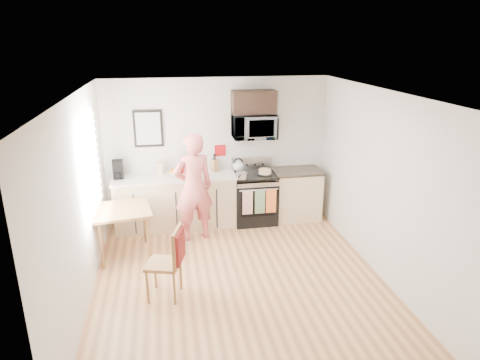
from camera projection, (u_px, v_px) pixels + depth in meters
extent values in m
plane|color=#98603B|center=(239.00, 280.00, 6.02)|extent=(4.60, 4.60, 0.00)
cube|color=silver|center=(217.00, 150.00, 7.75)|extent=(4.00, 0.04, 2.60)
cube|color=silver|center=(289.00, 291.00, 3.46)|extent=(4.00, 0.04, 2.60)
cube|color=silver|center=(80.00, 204.00, 5.27)|extent=(0.04, 4.60, 2.60)
cube|color=silver|center=(381.00, 185.00, 5.94)|extent=(0.04, 4.60, 2.60)
cube|color=silver|center=(239.00, 94.00, 5.19)|extent=(4.00, 4.60, 0.04)
cube|color=silver|center=(89.00, 166.00, 5.94)|extent=(0.02, 1.40, 1.50)
cube|color=white|center=(90.00, 166.00, 5.95)|extent=(0.01, 1.30, 1.40)
cube|color=#D6BC89|center=(176.00, 203.00, 7.61)|extent=(2.10, 0.60, 0.90)
cube|color=#F1E7CF|center=(174.00, 178.00, 7.46)|extent=(2.14, 0.64, 0.04)
cube|color=#D6BC89|center=(296.00, 195.00, 7.98)|extent=(0.84, 0.60, 0.90)
cube|color=black|center=(297.00, 171.00, 7.83)|extent=(0.88, 0.64, 0.04)
cube|color=black|center=(254.00, 201.00, 7.85)|extent=(0.76, 0.65, 0.77)
cube|color=black|center=(258.00, 204.00, 7.53)|extent=(0.61, 0.02, 0.45)
cube|color=#AAAAAF|center=(258.00, 187.00, 7.43)|extent=(0.74, 0.02, 0.14)
cylinder|color=#AAAAAF|center=(259.00, 190.00, 7.40)|extent=(0.68, 0.02, 0.02)
cube|color=black|center=(255.00, 175.00, 7.68)|extent=(0.76, 0.65, 0.04)
cube|color=#AAAAAF|center=(252.00, 163.00, 7.89)|extent=(0.76, 0.08, 0.24)
cube|color=beige|center=(248.00, 203.00, 7.43)|extent=(0.18, 0.02, 0.44)
cube|color=#506744|center=(260.00, 202.00, 7.47)|extent=(0.18, 0.02, 0.44)
cube|color=#D54E20|center=(271.00, 201.00, 7.50)|extent=(0.18, 0.02, 0.44)
imported|color=#AAAAAF|center=(254.00, 126.00, 7.51)|extent=(0.76, 0.51, 0.42)
cube|color=black|center=(254.00, 102.00, 7.41)|extent=(0.76, 0.35, 0.40)
cube|color=black|center=(148.00, 128.00, 7.39)|extent=(0.50, 0.03, 0.65)
cube|color=silver|center=(148.00, 129.00, 7.37)|extent=(0.42, 0.01, 0.56)
cube|color=#AB0E13|center=(220.00, 150.00, 7.75)|extent=(0.20, 0.02, 0.20)
imported|color=#CD4138|center=(193.00, 188.00, 7.00)|extent=(0.75, 0.58, 1.82)
cube|color=brown|center=(122.00, 210.00, 6.49)|extent=(0.83, 0.83, 0.04)
cylinder|color=brown|center=(101.00, 246.00, 6.20)|extent=(0.05, 0.05, 0.74)
cylinder|color=brown|center=(149.00, 240.00, 6.40)|extent=(0.05, 0.05, 0.74)
cylinder|color=brown|center=(101.00, 227.00, 6.82)|extent=(0.05, 0.05, 0.74)
cylinder|color=brown|center=(144.00, 222.00, 7.02)|extent=(0.05, 0.05, 0.74)
cube|color=brown|center=(163.00, 264.00, 5.51)|extent=(0.51, 0.51, 0.04)
cube|color=brown|center=(177.00, 247.00, 5.41)|extent=(0.15, 0.41, 0.49)
cube|color=#611210|center=(179.00, 246.00, 5.40)|extent=(0.16, 0.37, 0.41)
cylinder|color=brown|center=(147.00, 287.00, 5.44)|extent=(0.03, 0.03, 0.45)
cylinder|color=brown|center=(174.00, 289.00, 5.41)|extent=(0.03, 0.03, 0.45)
cylinder|color=brown|center=(155.00, 273.00, 5.77)|extent=(0.03, 0.03, 0.45)
cylinder|color=brown|center=(181.00, 274.00, 5.74)|extent=(0.03, 0.03, 0.45)
cube|color=brown|center=(215.00, 165.00, 7.74)|extent=(0.14, 0.16, 0.22)
cylinder|color=#AB0E13|center=(181.00, 168.00, 7.65)|extent=(0.13, 0.13, 0.16)
imported|color=white|center=(174.00, 173.00, 7.54)|extent=(0.29, 0.29, 0.06)
cube|color=tan|center=(160.00, 169.00, 7.49)|extent=(0.09, 0.09, 0.24)
cube|color=black|center=(118.00, 169.00, 7.34)|extent=(0.19, 0.23, 0.31)
cylinder|color=black|center=(118.00, 175.00, 7.27)|extent=(0.12, 0.12, 0.12)
cube|color=tan|center=(191.00, 176.00, 7.31)|extent=(0.30, 0.21, 0.10)
cylinder|color=black|center=(265.00, 174.00, 7.64)|extent=(0.27, 0.27, 0.01)
cylinder|color=#DAB170|center=(265.00, 171.00, 7.62)|extent=(0.22, 0.22, 0.07)
sphere|color=white|center=(238.00, 166.00, 7.74)|extent=(0.20, 0.20, 0.20)
cone|color=white|center=(238.00, 161.00, 7.71)|extent=(0.06, 0.06, 0.06)
torus|color=black|center=(238.00, 163.00, 7.72)|extent=(0.18, 0.02, 0.18)
cylinder|color=#AAAAAF|center=(242.00, 175.00, 7.40)|extent=(0.21, 0.21, 0.10)
cylinder|color=black|center=(240.00, 176.00, 7.24)|extent=(0.09, 0.18, 0.02)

